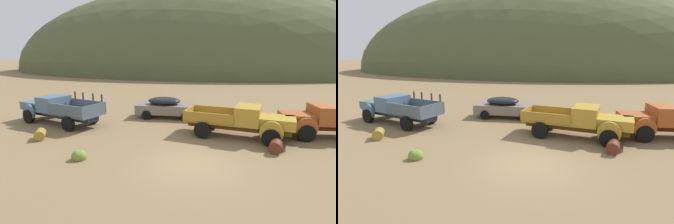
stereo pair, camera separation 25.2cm
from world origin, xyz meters
TOP-DOWN VIEW (x-y plane):
  - ground_plane at (0.00, 0.00)m, footprint 300.00×300.00m
  - hill_far_left at (-11.20, 58.85)m, footprint 96.69×52.14m
  - hill_center at (20.21, 72.35)m, footprint 80.02×51.82m
  - truck_chalk_blue at (-10.48, 4.68)m, footprint 6.86×3.59m
  - car_primer_gray at (-3.09, 8.18)m, footprint 5.14×2.34m
  - truck_mustard at (2.41, 4.57)m, footprint 6.32×3.05m
  - truck_oxide_orange at (6.82, 5.90)m, footprint 5.98×3.01m
  - oil_drum_tipped at (-9.02, 1.29)m, footprint 0.97×1.07m
  - oil_drum_by_truck at (3.82, 2.57)m, footprint 0.79×0.97m
  - bush_lone_scrub at (5.27, 8.52)m, footprint 1.00×0.92m
  - bush_near_barrel at (-5.18, -0.75)m, footprint 0.68×0.67m

SIDE VIEW (x-z plane):
  - ground_plane at x=0.00m, z-range 0.00..0.00m
  - hill_far_left at x=-11.20m, z-range -20.58..20.58m
  - hill_center at x=20.21m, z-range -22.36..22.36m
  - bush_near_barrel at x=-5.18m, z-range -0.14..0.45m
  - bush_lone_scrub at x=5.27m, z-range -0.22..0.66m
  - oil_drum_tipped at x=-9.02m, z-range 0.00..0.57m
  - oil_drum_by_truck at x=3.82m, z-range 0.00..0.61m
  - car_primer_gray at x=-3.09m, z-range 0.03..1.60m
  - truck_oxide_orange at x=6.82m, z-range 0.04..1.93m
  - truck_mustard at x=2.41m, z-range 0.05..1.94m
  - truck_chalk_blue at x=-10.48m, z-range -0.06..2.10m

